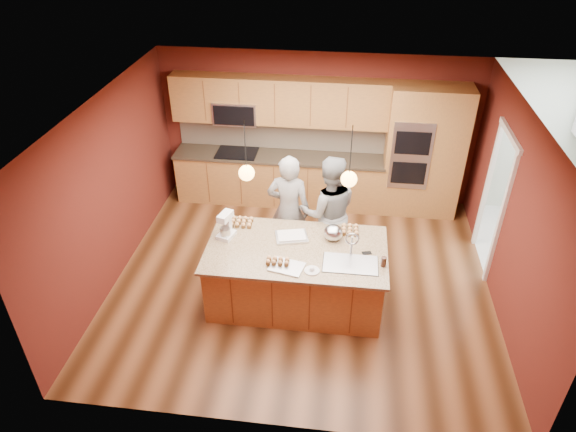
# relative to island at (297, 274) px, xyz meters

# --- Properties ---
(floor) EXTENTS (5.50, 5.50, 0.00)m
(floor) POSITION_rel_island_xyz_m (0.02, 0.45, -0.46)
(floor) COLOR #3E210F
(floor) RESTS_ON ground
(ceiling) EXTENTS (5.50, 5.50, 0.00)m
(ceiling) POSITION_rel_island_xyz_m (0.02, 0.45, 2.24)
(ceiling) COLOR silver
(ceiling) RESTS_ON ground
(wall_back) EXTENTS (5.50, 0.00, 5.50)m
(wall_back) POSITION_rel_island_xyz_m (0.02, 2.95, 0.89)
(wall_back) COLOR #551B14
(wall_back) RESTS_ON ground
(wall_front) EXTENTS (5.50, 0.00, 5.50)m
(wall_front) POSITION_rel_island_xyz_m (0.02, -2.05, 0.89)
(wall_front) COLOR #551B14
(wall_front) RESTS_ON ground
(wall_left) EXTENTS (0.00, 5.00, 5.00)m
(wall_left) POSITION_rel_island_xyz_m (-2.73, 0.45, 0.89)
(wall_left) COLOR #551B14
(wall_left) RESTS_ON ground
(wall_right) EXTENTS (0.00, 5.00, 5.00)m
(wall_right) POSITION_rel_island_xyz_m (2.77, 0.45, 0.89)
(wall_right) COLOR #551B14
(wall_right) RESTS_ON ground
(cabinet_run) EXTENTS (3.74, 0.64, 2.30)m
(cabinet_run) POSITION_rel_island_xyz_m (-0.66, 2.69, 0.53)
(cabinet_run) COLOR #905D35
(cabinet_run) RESTS_ON floor
(oven_column) EXTENTS (1.30, 0.62, 2.30)m
(oven_column) POSITION_rel_island_xyz_m (1.87, 2.64, 0.69)
(oven_column) COLOR #905D35
(oven_column) RESTS_ON floor
(doorway_trim) EXTENTS (0.08, 1.11, 2.20)m
(doorway_trim) POSITION_rel_island_xyz_m (2.75, 1.25, 0.59)
(doorway_trim) COLOR white
(doorway_trim) RESTS_ON wall_right
(pendant_left) EXTENTS (0.20, 0.20, 0.80)m
(pendant_left) POSITION_rel_island_xyz_m (-0.64, 0.00, 1.55)
(pendant_left) COLOR black
(pendant_left) RESTS_ON ceiling
(pendant_right) EXTENTS (0.20, 0.20, 0.80)m
(pendant_right) POSITION_rel_island_xyz_m (0.61, 0.00, 1.55)
(pendant_right) COLOR black
(pendant_right) RESTS_ON ceiling
(island) EXTENTS (2.42, 1.36, 1.27)m
(island) POSITION_rel_island_xyz_m (0.00, 0.00, 0.00)
(island) COLOR #905D35
(island) RESTS_ON floor
(person_left) EXTENTS (0.69, 0.48, 1.79)m
(person_left) POSITION_rel_island_xyz_m (-0.23, 0.93, 0.44)
(person_left) COLOR black
(person_left) RESTS_ON floor
(person_right) EXTENTS (0.98, 0.83, 1.81)m
(person_right) POSITION_rel_island_xyz_m (0.36, 0.93, 0.45)
(person_right) COLOR slate
(person_right) RESTS_ON floor
(stand_mixer) EXTENTS (0.26, 0.31, 0.37)m
(stand_mixer) POSITION_rel_island_xyz_m (-1.01, 0.17, 0.60)
(stand_mixer) COLOR white
(stand_mixer) RESTS_ON island
(sheet_cake) EXTENTS (0.50, 0.42, 0.05)m
(sheet_cake) POSITION_rel_island_xyz_m (-0.11, 0.25, 0.46)
(sheet_cake) COLOR silver
(sheet_cake) RESTS_ON island
(cooling_rack) EXTENTS (0.48, 0.39, 0.02)m
(cooling_rack) POSITION_rel_island_xyz_m (-0.09, -0.40, 0.45)
(cooling_rack) COLOR #B6B7BE
(cooling_rack) RESTS_ON island
(mixing_bowl) EXTENTS (0.27, 0.27, 0.23)m
(mixing_bowl) POSITION_rel_island_xyz_m (0.46, 0.29, 0.54)
(mixing_bowl) COLOR silver
(mixing_bowl) RESTS_ON island
(plate) EXTENTS (0.20, 0.20, 0.01)m
(plate) POSITION_rel_island_xyz_m (0.23, -0.44, 0.44)
(plate) COLOR silver
(plate) RESTS_ON island
(tumbler) EXTENTS (0.07, 0.07, 0.14)m
(tumbler) POSITION_rel_island_xyz_m (1.13, -0.22, 0.50)
(tumbler) COLOR #331B10
(tumbler) RESTS_ON island
(phone) EXTENTS (0.13, 0.10, 0.01)m
(phone) POSITION_rel_island_xyz_m (0.92, 0.02, 0.44)
(phone) COLOR black
(phone) RESTS_ON island
(cupcakes_left) EXTENTS (0.34, 0.25, 0.08)m
(cupcakes_left) POSITION_rel_island_xyz_m (-0.86, 0.49, 0.47)
(cupcakes_left) COLOR tan
(cupcakes_left) RESTS_ON island
(cupcakes_rack) EXTENTS (0.32, 0.16, 0.07)m
(cupcakes_rack) POSITION_rel_island_xyz_m (-0.22, -0.35, 0.49)
(cupcakes_rack) COLOR tan
(cupcakes_rack) RESTS_ON island
(cupcakes_right) EXTENTS (0.26, 0.26, 0.08)m
(cupcakes_right) POSITION_rel_island_xyz_m (0.68, 0.49, 0.47)
(cupcakes_right) COLOR tan
(cupcakes_right) RESTS_ON island
(dryer) EXTENTS (0.78, 0.80, 1.05)m
(dryer) POSITION_rel_island_xyz_m (4.21, 1.99, 0.07)
(dryer) COLOR white
(dryer) RESTS_ON floor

